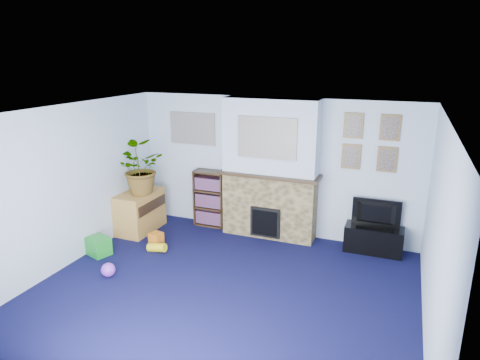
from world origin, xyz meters
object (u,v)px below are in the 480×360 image
at_px(television, 376,214).
at_px(sideboard, 140,212).
at_px(bookshelf, 210,199).
at_px(tv_stand, 374,239).

xyz_separation_m(television, sideboard, (-4.01, -0.63, -0.30)).
relative_size(television, bookshelf, 0.72).
height_order(tv_stand, sideboard, sideboard).
relative_size(tv_stand, sideboard, 0.98).
relative_size(television, sideboard, 0.81).
relative_size(tv_stand, bookshelf, 0.86).
bearing_deg(sideboard, tv_stand, 8.64).
distance_m(tv_stand, sideboard, 4.06).
bearing_deg(bookshelf, tv_stand, -1.49).
relative_size(tv_stand, television, 1.20).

